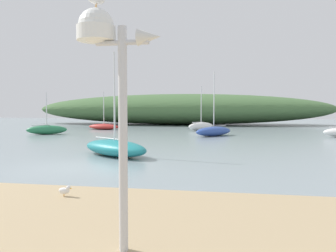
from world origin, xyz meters
TOP-DOWN VIEW (x-y plane):
  - ground_plane at (0.00, 0.00)m, footprint 120.00×120.00m
  - distant_hill at (-1.06, 33.76)m, footprint 40.16×11.26m
  - mast_structure at (3.71, -6.91)m, footprint 1.13×0.51m
  - sailboat_far_right at (-9.31, 14.14)m, footprint 3.25×2.34m
  - sailboat_mid_channel at (0.37, 3.06)m, footprint 4.12×3.53m
  - sailboat_off_point at (4.29, 14.90)m, footprint 3.29×3.68m
  - sailboat_west_reach at (2.81, 21.34)m, footprint 2.80×3.12m
  - sailboat_east_reach at (-7.00, 21.04)m, footprint 3.70×2.02m
  - seagull_near_waterline at (1.83, -4.46)m, footprint 0.35×0.15m

SIDE VIEW (x-z plane):
  - ground_plane at x=0.00m, z-range 0.00..0.00m
  - sailboat_east_reach at x=-7.00m, z-range -1.61..2.22m
  - seagull_near_waterline at x=1.83m, z-range 0.22..0.46m
  - sailboat_mid_channel at x=0.37m, z-range -1.93..2.68m
  - sailboat_off_point at x=4.29m, z-range -2.10..2.86m
  - sailboat_far_right at x=-9.31m, z-range -1.33..2.10m
  - sailboat_west_reach at x=2.81m, z-range -1.73..2.56m
  - distant_hill at x=-1.06m, z-range 0.00..4.09m
  - mast_structure at x=3.71m, z-range 1.25..4.48m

